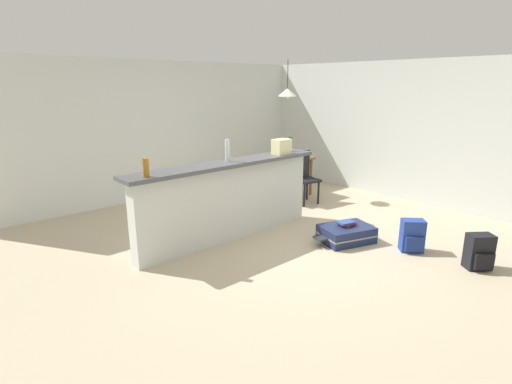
{
  "coord_description": "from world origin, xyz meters",
  "views": [
    {
      "loc": [
        -3.82,
        -3.71,
        2.09
      ],
      "look_at": [
        -0.2,
        0.33,
        0.62
      ],
      "focal_mm": 28.01,
      "sensor_mm": 36.0,
      "label": 1
    }
  ],
  "objects_px": {
    "backpack_blue": "(412,236)",
    "backpack_black": "(479,252)",
    "book_stack": "(346,223)",
    "suitcase_flat_navy": "(346,234)",
    "dining_chair_near_partition": "(303,174)",
    "bottle_amber": "(146,168)",
    "dining_table": "(281,163)",
    "grocery_bag": "(282,147)",
    "pendant_lamp": "(287,92)",
    "bottle_green": "(290,144)",
    "bottle_clear": "(227,151)"
  },
  "relations": [
    {
      "from": "backpack_blue",
      "to": "backpack_black",
      "type": "distance_m",
      "value": 0.77
    },
    {
      "from": "backpack_black",
      "to": "book_stack",
      "type": "xyz_separation_m",
      "value": [
        -0.42,
        1.55,
        0.05
      ]
    },
    {
      "from": "suitcase_flat_navy",
      "to": "backpack_blue",
      "type": "bearing_deg",
      "value": -64.81
    },
    {
      "from": "dining_chair_near_partition",
      "to": "backpack_black",
      "type": "height_order",
      "value": "dining_chair_near_partition"
    },
    {
      "from": "bottle_amber",
      "to": "dining_table",
      "type": "height_order",
      "value": "bottle_amber"
    },
    {
      "from": "backpack_blue",
      "to": "grocery_bag",
      "type": "bearing_deg",
      "value": 105.16
    },
    {
      "from": "pendant_lamp",
      "to": "backpack_black",
      "type": "distance_m",
      "value": 4.1
    },
    {
      "from": "grocery_bag",
      "to": "dining_table",
      "type": "height_order",
      "value": "grocery_bag"
    },
    {
      "from": "dining_table",
      "to": "pendant_lamp",
      "type": "bearing_deg",
      "value": -62.54
    },
    {
      "from": "book_stack",
      "to": "bottle_green",
      "type": "bearing_deg",
      "value": 85.41
    },
    {
      "from": "bottle_amber",
      "to": "grocery_bag",
      "type": "height_order",
      "value": "grocery_bag"
    },
    {
      "from": "grocery_bag",
      "to": "backpack_blue",
      "type": "bearing_deg",
      "value": -74.84
    },
    {
      "from": "dining_chair_near_partition",
      "to": "backpack_blue",
      "type": "bearing_deg",
      "value": -104.31
    },
    {
      "from": "bottle_amber",
      "to": "pendant_lamp",
      "type": "bearing_deg",
      "value": 17.81
    },
    {
      "from": "dining_table",
      "to": "pendant_lamp",
      "type": "xyz_separation_m",
      "value": [
        0.05,
        -0.09,
        1.29
      ]
    },
    {
      "from": "dining_table",
      "to": "grocery_bag",
      "type": "bearing_deg",
      "value": -135.15
    },
    {
      "from": "dining_table",
      "to": "dining_chair_near_partition",
      "type": "bearing_deg",
      "value": -91.07
    },
    {
      "from": "dining_chair_near_partition",
      "to": "backpack_black",
      "type": "xyz_separation_m",
      "value": [
        -0.52,
        -3.18,
        -0.31
      ]
    },
    {
      "from": "bottle_amber",
      "to": "backpack_black",
      "type": "bearing_deg",
      "value": -42.83
    },
    {
      "from": "bottle_amber",
      "to": "dining_table",
      "type": "bearing_deg",
      "value": 19.5
    },
    {
      "from": "suitcase_flat_navy",
      "to": "backpack_blue",
      "type": "xyz_separation_m",
      "value": [
        0.36,
        -0.76,
        0.09
      ]
    },
    {
      "from": "dining_chair_near_partition",
      "to": "suitcase_flat_navy",
      "type": "height_order",
      "value": "dining_chair_near_partition"
    },
    {
      "from": "dining_chair_near_partition",
      "to": "pendant_lamp",
      "type": "height_order",
      "value": "pendant_lamp"
    },
    {
      "from": "grocery_bag",
      "to": "pendant_lamp",
      "type": "bearing_deg",
      "value": 41.16
    },
    {
      "from": "bottle_clear",
      "to": "pendant_lamp",
      "type": "xyz_separation_m",
      "value": [
        2.14,
        0.97,
        0.7
      ]
    },
    {
      "from": "grocery_bag",
      "to": "bottle_green",
      "type": "bearing_deg",
      "value": 17.82
    },
    {
      "from": "dining_table",
      "to": "suitcase_flat_navy",
      "type": "bearing_deg",
      "value": -113.68
    },
    {
      "from": "bottle_amber",
      "to": "pendant_lamp",
      "type": "xyz_separation_m",
      "value": [
        3.37,
        1.08,
        0.75
      ]
    },
    {
      "from": "dining_table",
      "to": "dining_chair_near_partition",
      "type": "distance_m",
      "value": 0.6
    },
    {
      "from": "bottle_amber",
      "to": "backpack_blue",
      "type": "height_order",
      "value": "bottle_amber"
    },
    {
      "from": "book_stack",
      "to": "suitcase_flat_navy",
      "type": "bearing_deg",
      "value": -140.5
    },
    {
      "from": "suitcase_flat_navy",
      "to": "backpack_black",
      "type": "xyz_separation_m",
      "value": [
        0.46,
        -1.53,
        0.09
      ]
    },
    {
      "from": "grocery_bag",
      "to": "backpack_black",
      "type": "bearing_deg",
      "value": -77.07
    },
    {
      "from": "bottle_clear",
      "to": "dining_table",
      "type": "distance_m",
      "value": 2.42
    },
    {
      "from": "pendant_lamp",
      "to": "backpack_black",
      "type": "relative_size",
      "value": 1.61
    },
    {
      "from": "dining_table",
      "to": "backpack_black",
      "type": "relative_size",
      "value": 2.62
    },
    {
      "from": "bottle_green",
      "to": "dining_table",
      "type": "distance_m",
      "value": 1.46
    },
    {
      "from": "dining_table",
      "to": "dining_chair_near_partition",
      "type": "relative_size",
      "value": 1.18
    },
    {
      "from": "pendant_lamp",
      "to": "book_stack",
      "type": "height_order",
      "value": "pendant_lamp"
    },
    {
      "from": "bottle_amber",
      "to": "suitcase_flat_navy",
      "type": "relative_size",
      "value": 0.24
    },
    {
      "from": "bottle_amber",
      "to": "book_stack",
      "type": "bearing_deg",
      "value": -23.62
    },
    {
      "from": "pendant_lamp",
      "to": "suitcase_flat_navy",
      "type": "bearing_deg",
      "value": -115.66
    },
    {
      "from": "bottle_green",
      "to": "grocery_bag",
      "type": "xyz_separation_m",
      "value": [
        -0.28,
        -0.09,
        -0.0
      ]
    },
    {
      "from": "grocery_bag",
      "to": "book_stack",
      "type": "distance_m",
      "value": 1.45
    },
    {
      "from": "bottle_green",
      "to": "backpack_blue",
      "type": "height_order",
      "value": "bottle_green"
    },
    {
      "from": "dining_table",
      "to": "pendant_lamp",
      "type": "distance_m",
      "value": 1.3
    },
    {
      "from": "bottle_green",
      "to": "dining_chair_near_partition",
      "type": "bearing_deg",
      "value": 27.99
    },
    {
      "from": "bottle_amber",
      "to": "dining_table",
      "type": "xyz_separation_m",
      "value": [
        3.32,
        1.18,
        -0.55
      ]
    },
    {
      "from": "bottle_green",
      "to": "book_stack",
      "type": "height_order",
      "value": "bottle_green"
    },
    {
      "from": "dining_table",
      "to": "book_stack",
      "type": "xyz_separation_m",
      "value": [
        -0.95,
        -2.21,
        -0.39
      ]
    }
  ]
}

